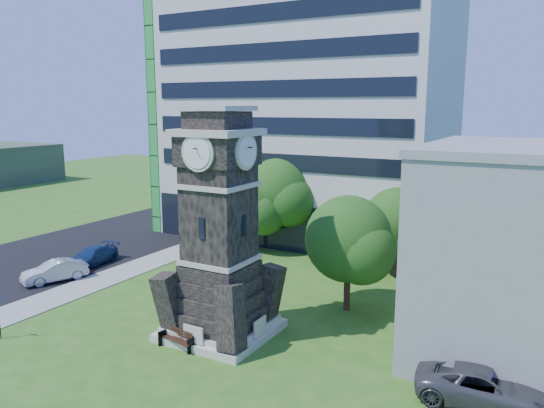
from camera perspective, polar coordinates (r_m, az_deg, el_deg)
The scene contains 13 objects.
ground at distance 30.17m, azimuth -12.53°, elevation -13.65°, with size 160.00×160.00×0.00m, color #2E5D1A.
sidewalk at distance 39.78m, azimuth -18.05°, elevation -7.87°, with size 3.00×70.00×0.06m, color gray.
street at distance 46.19m, azimuth -25.29°, elevation -5.85°, with size 14.00×80.00×0.02m, color black.
clock_tower at distance 28.13m, azimuth -5.66°, elevation -3.82°, with size 5.40×5.40×12.22m.
office_tall at distance 51.11m, azimuth 3.98°, elevation 12.73°, with size 26.20×15.11×28.60m.
car_street_mid at distance 40.72m, azimuth -22.33°, elevation -6.70°, with size 1.53×4.39×1.45m, color #9FA1A7.
car_street_north at distance 43.74m, azimuth -18.81°, elevation -5.35°, with size 1.93×4.75×1.38m, color navy.
car_east_lot at distance 24.80m, azimuth 21.95°, elevation -17.78°, with size 2.57×5.58×1.55m, color #48494D.
park_bench at distance 28.29m, azimuth -10.14°, elevation -14.03°, with size 2.00×0.53×1.03m.
tree_nw at distance 44.98m, azimuth -1.65°, elevation -0.30°, with size 5.68×5.17×6.53m.
tree_nc at distance 45.22m, azimuth 0.96°, elevation 1.08°, with size 6.51×5.92×7.98m.
tree_ne at distance 38.96m, azimuth 13.47°, elevation -2.23°, with size 5.62×5.11×6.54m.
tree_east at distance 31.89m, azimuth 8.33°, elevation -4.07°, with size 5.73×5.21×7.04m.
Camera 1 is at (18.66, -20.32, 12.21)m, focal length 35.00 mm.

